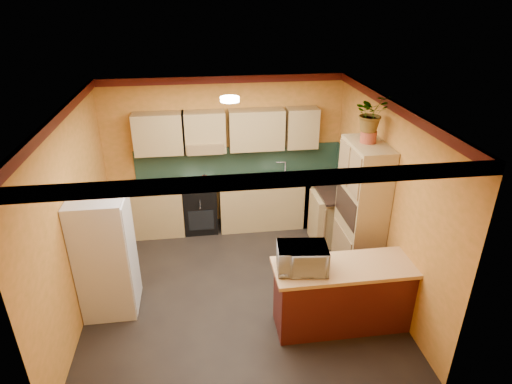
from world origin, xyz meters
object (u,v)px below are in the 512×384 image
at_px(base_cabinets_back, 235,205).
at_px(stove, 200,206).
at_px(microwave, 302,258).
at_px(fridge, 105,255).
at_px(breakfast_bar, 346,297).
at_px(pantry, 361,211).

xyz_separation_m(base_cabinets_back, stove, (-0.62, -0.00, 0.02)).
height_order(stove, microwave, microwave).
height_order(base_cabinets_back, fridge, fridge).
bearing_deg(base_cabinets_back, fridge, -133.30).
bearing_deg(stove, fridge, -122.20).
relative_size(stove, breakfast_bar, 0.51).
bearing_deg(microwave, base_cabinets_back, 107.89).
xyz_separation_m(pantry, breakfast_bar, (-0.54, -1.12, -0.61)).
height_order(fridge, pantry, pantry).
bearing_deg(fridge, breakfast_bar, -14.06).
distance_m(base_cabinets_back, microwave, 2.90).
distance_m(base_cabinets_back, breakfast_bar, 3.00).
distance_m(stove, pantry, 2.92).
distance_m(fridge, breakfast_bar, 3.18).
distance_m(stove, breakfast_bar, 3.30).
xyz_separation_m(stove, pantry, (2.34, -1.65, 0.59)).
height_order(stove, fridge, fridge).
xyz_separation_m(breakfast_bar, microwave, (-0.61, 0.00, 0.65)).
xyz_separation_m(fridge, breakfast_bar, (3.06, -0.77, -0.41)).
distance_m(base_cabinets_back, fridge, 2.78).
xyz_separation_m(stove, microwave, (1.18, -2.77, 0.64)).
height_order(pantry, microwave, pantry).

